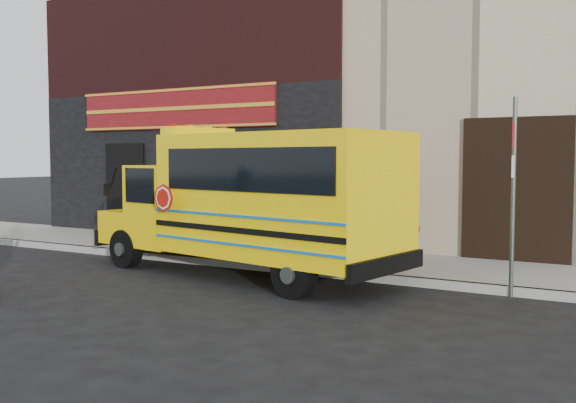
# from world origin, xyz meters

# --- Properties ---
(ground) EXTENTS (120.00, 120.00, 0.00)m
(ground) POSITION_xyz_m (0.00, 0.00, 0.00)
(ground) COLOR black
(ground) RESTS_ON ground
(curb) EXTENTS (40.00, 0.20, 0.15)m
(curb) POSITION_xyz_m (0.00, 2.60, 0.07)
(curb) COLOR gray
(curb) RESTS_ON ground
(sidewalk) EXTENTS (40.00, 3.00, 0.15)m
(sidewalk) POSITION_xyz_m (0.00, 4.10, 0.07)
(sidewalk) COLOR gray
(sidewalk) RESTS_ON ground
(building) EXTENTS (20.00, 10.70, 12.00)m
(building) POSITION_xyz_m (-0.04, 10.45, 6.13)
(building) COLOR #BDAF8E
(building) RESTS_ON sidewalk
(school_bus) EXTENTS (7.18, 3.39, 2.92)m
(school_bus) POSITION_xyz_m (-0.18, 1.89, 1.51)
(school_bus) COLOR black
(school_bus) RESTS_ON ground
(sign_pole) EXTENTS (0.07, 0.29, 3.29)m
(sign_pole) POSITION_xyz_m (4.47, 2.48, 1.81)
(sign_pole) COLOR #454D47
(sign_pole) RESTS_ON ground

